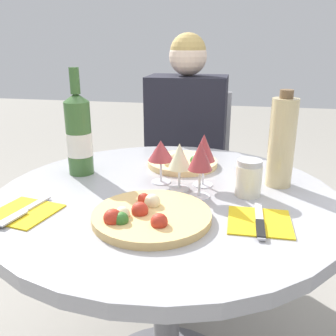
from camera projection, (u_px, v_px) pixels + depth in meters
dining_table at (166, 238)px, 1.13m from camera, size 0.98×0.98×0.73m
chair_behind_diner at (188, 180)px, 1.99m from camera, size 0.41×0.41×0.89m
seated_diner at (183, 176)px, 1.83m from camera, size 0.37×0.48×1.18m
pizza_large at (149, 215)px, 0.91m from camera, size 0.29×0.29×0.05m
pizza_small_far at (183, 162)px, 1.30m from camera, size 0.24×0.24×0.05m
wine_bottle at (79, 135)px, 1.19m from camera, size 0.08×0.08×0.34m
tall_carafe at (282, 142)px, 1.09m from camera, size 0.08×0.08×0.29m
sugar_shaker at (249, 178)px, 1.05m from camera, size 0.07×0.07×0.10m
wine_glass_center at (179, 157)px, 1.07m from camera, size 0.07×0.07×0.14m
wine_glass_back_right at (204, 149)px, 1.10m from camera, size 0.07×0.07×0.16m
wine_glass_front_right at (200, 157)px, 1.01m from camera, size 0.07×0.07×0.16m
wine_glass_back_left at (161, 151)px, 1.13m from camera, size 0.08×0.08×0.13m
place_setting_left at (23, 212)px, 0.95m from camera, size 0.18×0.19×0.01m
place_setting_right at (260, 222)px, 0.90m from camera, size 0.15×0.19×0.01m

